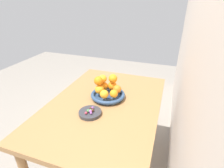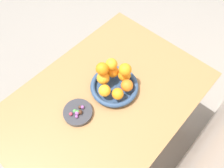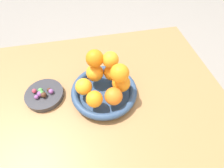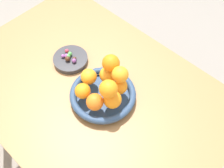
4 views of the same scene
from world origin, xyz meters
The scene contains 21 objects.
ground_plane centered at (0.00, 0.00, 0.00)m, with size 6.00×6.00×0.00m, color gray.
dining_table centered at (0.00, 0.00, 0.65)m, with size 1.10×0.76×0.74m.
fruit_bowl centered at (-0.07, 0.00, 0.76)m, with size 0.25×0.25×0.04m.
candy_dish centered at (0.16, -0.04, 0.75)m, with size 0.15×0.15×0.02m, color #333338.
orange_0 centered at (-0.11, -0.05, 0.81)m, with size 0.06×0.06×0.06m, color orange.
orange_1 centered at (-0.05, -0.06, 0.81)m, with size 0.07×0.07×0.07m, color orange.
orange_2 centered at (0.00, 0.00, 0.81)m, with size 0.06×0.06×0.06m, color orange.
orange_3 centered at (-0.03, 0.06, 0.81)m, with size 0.06×0.06×0.06m, color orange.
orange_4 centered at (-0.10, 0.06, 0.81)m, with size 0.06×0.06×0.06m, color orange.
orange_5 centered at (-0.13, 0.01, 0.81)m, with size 0.07×0.07×0.07m, color orange.
orange_6 centered at (-0.05, -0.06, 0.88)m, with size 0.06×0.06×0.06m, color orange.
orange_7 centered at (-0.12, 0.02, 0.88)m, with size 0.06×0.06×0.06m, color orange.
orange_8 centered at (-0.11, -0.05, 0.87)m, with size 0.06×0.06×0.06m, color orange.
candy_ball_0 centered at (0.19, -0.05, 0.77)m, with size 0.02×0.02×0.02m, color #C6384C.
candy_ball_1 centered at (0.13, -0.03, 0.77)m, with size 0.02×0.02×0.02m, color #8C4C99.
candy_ball_2 centered at (0.15, -0.02, 0.77)m, with size 0.02×0.02×0.02m, color #472819.
candy_ball_3 centered at (0.18, -0.02, 0.77)m, with size 0.02×0.02×0.02m, color #8C4C99.
candy_ball_4 centered at (0.13, -0.04, 0.77)m, with size 0.02×0.02×0.02m, color #472819.
candy_ball_5 centered at (0.17, -0.05, 0.77)m, with size 0.02×0.02×0.02m, color #4C9947.
candy_ball_6 centered at (0.16, -0.03, 0.77)m, with size 0.02×0.02×0.02m, color #4C9947.
candy_ball_7 centered at (0.17, -0.03, 0.77)m, with size 0.02×0.02×0.02m, color #8C4C99.
Camera 2 is at (0.38, 0.39, 1.74)m, focal length 35.00 mm.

